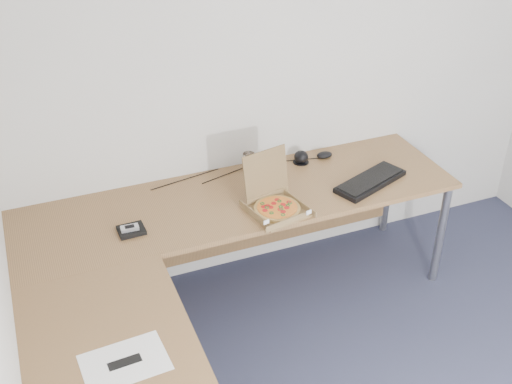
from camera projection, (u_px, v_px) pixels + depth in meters
name	position (u px, v px, depth m)	size (l,w,h in m)	color
room_shell	(498.00, 238.00, 2.38)	(3.50, 3.50, 2.50)	beige
desk	(209.00, 258.00, 3.17)	(2.50, 2.20, 0.73)	olive
pizza_box	(276.00, 205.00, 3.46)	(0.28, 0.33, 0.29)	olive
drinking_glass	(249.00, 163.00, 3.81)	(0.07, 0.07, 0.12)	silver
keyboard	(370.00, 181.00, 3.71)	(0.47, 0.17, 0.03)	black
mouse	(324.00, 155.00, 3.97)	(0.10, 0.07, 0.04)	black
wallet	(131.00, 230.00, 3.30)	(0.14, 0.11, 0.02)	black
phone	(130.00, 228.00, 3.28)	(0.09, 0.05, 0.02)	#B2B5BA
paper_sheet	(125.00, 362.00, 2.55)	(0.34, 0.24, 0.00)	white
dome_speaker	(301.00, 156.00, 3.91)	(0.10, 0.10, 0.08)	black
cable_bundle	(236.00, 171.00, 3.84)	(0.53, 0.04, 0.01)	black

